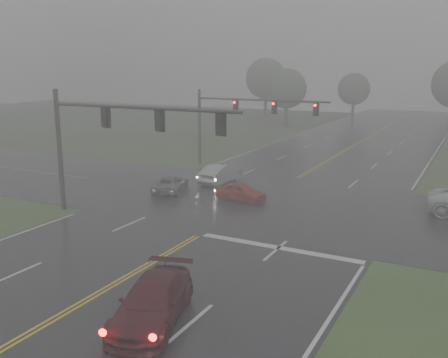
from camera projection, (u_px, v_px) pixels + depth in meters
The scene contains 12 objects.
main_road at pixel (245, 209), 31.74m from camera, with size 18.00×160.00×0.02m, color black.
cross_street at pixel (258, 201), 33.47m from camera, with size 120.00×14.00×0.02m, color black.
stop_bar at pixel (279, 248), 24.87m from camera, with size 8.50×0.50×0.01m, color #BCBCBC.
sedan_maroon at pixel (153, 322), 17.72m from camera, with size 2.08×5.11×1.48m, color #400B11.
sedan_red at pixel (241, 201), 33.68m from camera, with size 1.42×3.53×1.20m, color maroon.
sedan_silver at pixel (221, 183), 38.80m from camera, with size 1.55×4.45×1.47m, color #96989D.
car_grey at pixel (171, 192), 36.06m from camera, with size 1.93×4.18×1.16m, color #595C61.
signal_gantry_near at pixel (107, 130), 28.82m from camera, with size 12.66×0.33×7.53m.
signal_gantry_far at pixel (237, 113), 43.76m from camera, with size 12.25×0.35×6.85m.
tree_nw_a at pixel (287, 89), 73.12m from camera, with size 5.83×5.83×8.56m.
tree_n_mid at pixel (354, 89), 82.87m from camera, with size 5.30×5.30×7.79m.
tree_nw_b at pixel (266, 79), 85.36m from camera, with size 6.98×6.98×10.25m.
Camera 1 is at (12.96, -7.67, 8.88)m, focal length 40.00 mm.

